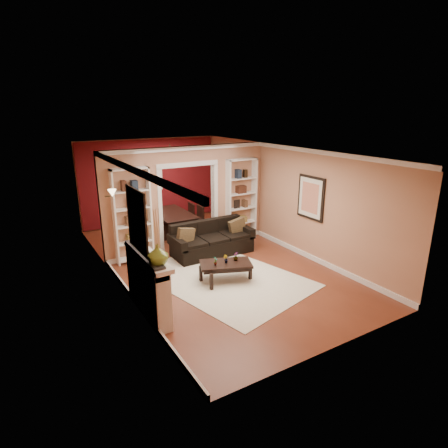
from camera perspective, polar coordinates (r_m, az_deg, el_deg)
floor at (r=9.22m, az=-2.07°, el=-5.79°), size 8.00×8.00×0.00m
ceiling at (r=8.53m, az=-2.27°, el=11.13°), size 8.00×8.00×0.00m
wall_back at (r=12.35m, az=-11.19°, el=6.43°), size 8.00×0.00×8.00m
wall_front at (r=5.79m, az=17.42°, el=-6.62°), size 8.00×0.00×8.00m
wall_left at (r=7.99m, az=-16.45°, el=0.09°), size 0.00×8.00×8.00m
wall_right at (r=10.02m, az=9.22°, el=4.02°), size 0.00×8.00×8.00m
partition_wall at (r=9.82m, az=-5.55°, el=3.89°), size 4.50×0.15×2.70m
red_back_panel at (r=12.33m, az=-11.14°, el=6.27°), size 4.44×0.04×2.64m
dining_window at (r=12.25m, az=-11.14°, el=7.30°), size 0.78×0.03×0.98m
area_rug at (r=8.38m, az=0.02°, el=-8.21°), size 3.34×4.09×0.01m
sofa at (r=9.57m, az=-1.82°, el=-2.24°), size 2.12×0.91×0.83m
pillow_left at (r=9.16m, az=-5.88°, el=-1.81°), size 0.46×0.20×0.45m
pillow_right at (r=9.85m, az=2.04°, el=-0.33°), size 0.46×0.14×0.45m
coffee_table at (r=8.20m, az=0.27°, el=-7.27°), size 1.24×0.96×0.42m
plant_left at (r=7.96m, az=-1.31°, el=-5.65°), size 0.12×0.13×0.20m
plant_center at (r=8.08m, az=0.27°, el=-5.36°), size 0.12×0.12×0.18m
plant_right at (r=8.20m, az=1.80°, el=-4.97°), size 0.12×0.12×0.19m
bookshelf_left at (r=9.18m, az=-13.81°, el=1.21°), size 0.90×0.30×2.30m
bookshelf_right at (r=10.46m, az=2.59°, el=3.66°), size 0.90×0.30×2.30m
fireplace at (r=6.96m, az=-11.37°, el=-8.94°), size 0.32×1.70×1.16m
vase at (r=6.18m, az=-10.05°, el=-4.62°), size 0.37×0.37×0.36m
mirror at (r=6.48m, az=-13.16°, el=0.54°), size 0.03×0.95×1.10m
wall_sconce at (r=8.41m, az=-17.05°, el=4.28°), size 0.18×0.18×0.22m
framed_art at (r=9.23m, az=13.05°, el=3.92°), size 0.04×0.85×1.05m
dining_table at (r=11.30m, az=-7.77°, el=0.18°), size 1.81×1.01×0.64m
dining_chair_nw at (r=10.80m, az=-9.84°, el=0.01°), size 0.48×0.48×0.90m
dining_chair_ne at (r=11.22m, az=-4.60°, el=0.71°), size 0.44×0.44×0.83m
dining_chair_sw at (r=11.33m, az=-10.95°, el=0.83°), size 0.59×0.59×0.92m
dining_chair_se at (r=11.75m, az=-5.90°, el=1.30°), size 0.50×0.50×0.78m
chandelier at (r=11.04m, az=-9.05°, el=8.80°), size 0.50×0.50×0.30m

